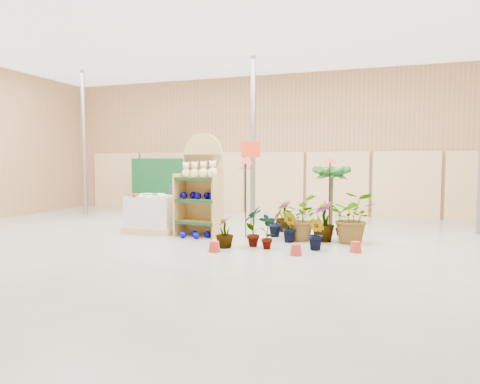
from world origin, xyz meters
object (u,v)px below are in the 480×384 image
Objects in this scene: display_shelf at (201,189)px; pallet_stack at (154,214)px; bird_table_front at (246,163)px; potted_plant_2 at (299,218)px.

pallet_stack is (-1.24, 0.01, -0.63)m from display_shelf.
bird_table_front is at bearing 6.51° from display_shelf.
display_shelf is 1.31× the size of bird_table_front.
display_shelf is 2.33m from potted_plant_2.
bird_table_front reaches higher than pallet_stack.
bird_table_front is at bearing -179.66° from potted_plant_2.
display_shelf is 2.43× the size of potted_plant_2.
bird_table_front is at bearing 0.09° from pallet_stack.
display_shelf is 1.89× the size of pallet_stack.
display_shelf reaches higher than bird_table_front.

